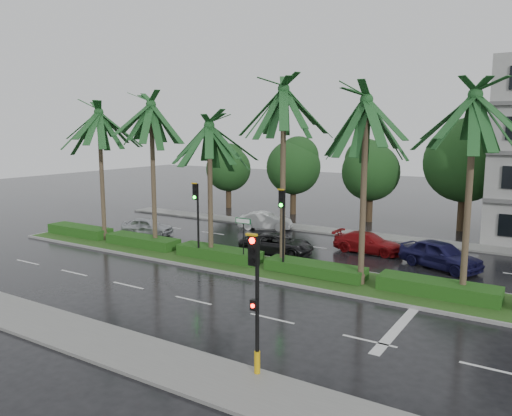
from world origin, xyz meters
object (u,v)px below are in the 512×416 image
Objects in this scene: signal_near at (256,298)px; car_silver at (147,227)px; signal_median_left at (197,209)px; car_darkgrey at (277,244)px; car_red at (368,243)px; street_sign at (243,230)px; car_white at (265,221)px; car_blue at (440,255)px.

signal_near is 22.12m from car_silver.
signal_median_left is 5.41m from car_darkgrey.
car_red is at bearing -93.62° from car_silver.
street_sign is 0.71× the size of car_silver.
car_white is at bearing 120.37° from signal_near.
signal_near reaches higher than car_red.
signal_median_left is 0.97× the size of car_blue.
street_sign is at bearing 143.93° from car_blue.
car_blue is (4.50, -1.33, 0.15)m from car_red.
car_red is (4.50, 6.94, -1.51)m from street_sign.
car_blue reaches higher than car_red.
car_blue is at bearing 25.77° from signal_median_left.
car_white is 0.89× the size of car_darkgrey.
car_silver is (-17.50, 13.39, -1.88)m from signal_near.
car_silver is at bearing 153.73° from signal_median_left.
car_white is 9.43m from car_red.
signal_median_left reaches higher than street_sign.
street_sign is 0.62× the size of car_red.
street_sign is at bearing 125.34° from signal_near.
car_red is (15.00, 3.42, -0.01)m from car_silver.
car_blue is (9.00, 5.61, -1.36)m from street_sign.
car_silver reaches higher than car_darkgrey.
car_white is 0.94× the size of car_red.
car_blue is (12.00, 5.79, -2.24)m from signal_median_left.
car_white reaches higher than car_darkgrey.
street_sign reaches higher than car_white.
car_silver reaches higher than car_red.
street_sign is at bearing -175.18° from car_white.
signal_median_left is at bearing 133.90° from car_darkgrey.
car_white is at bearing 94.94° from car_blue.
car_white is at bearing 28.39° from car_darkgrey.
car_white is (-11.50, 19.62, -1.85)m from signal_near.
car_darkgrey is at bearing 124.32° from car_blue.
car_silver is 0.81× the size of car_blue.
car_silver is at bearing 142.58° from signal_near.
signal_median_left reaches higher than car_silver.
car_darkgrey is 1.06× the size of car_red.
car_darkgrey is 9.21m from car_blue.
signal_median_left is 0.98× the size of car_darkgrey.
car_white is at bearing 114.77° from street_sign.
signal_near is at bearing -165.37° from car_blue.
street_sign is 8.41m from car_red.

